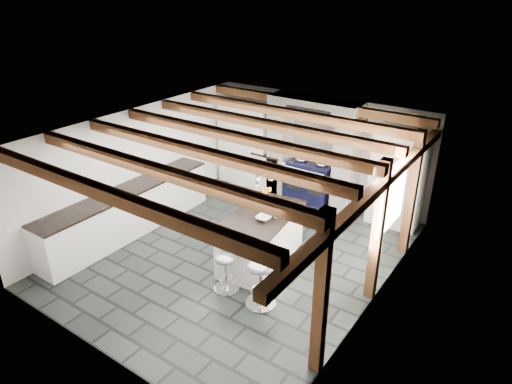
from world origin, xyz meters
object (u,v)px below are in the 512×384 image
Objects in this scene: kitchen_island at (261,238)px; bar_stool_near at (261,274)px; range_cooker at (311,181)px; bar_stool_far at (226,264)px.

bar_stool_near is (0.67, -1.00, 0.10)m from kitchen_island.
range_cooker is 2.67m from kitchen_island.
range_cooker is at bearing 92.86° from kitchen_island.
range_cooker is 3.80m from bar_stool_near.
bar_stool_near is at bearing -19.53° from bar_stool_far.
kitchen_island reaches higher than bar_stool_near.
range_cooker is 0.53× the size of kitchen_island.
bar_stool_near reaches higher than bar_stool_far.
range_cooker is 3.67m from bar_stool_far.
range_cooker reaches higher than bar_stool_near.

